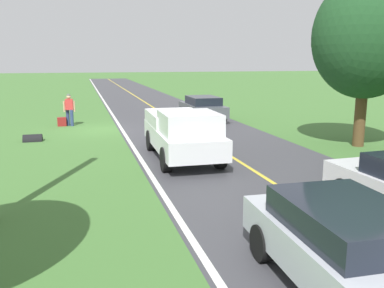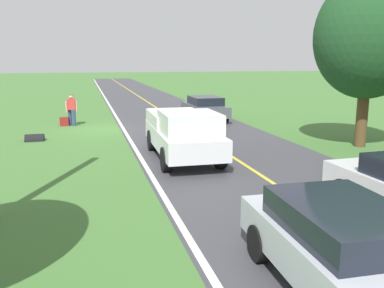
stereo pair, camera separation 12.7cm
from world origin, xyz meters
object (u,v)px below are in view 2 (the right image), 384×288
at_px(sedan_near_oncoming, 205,107).
at_px(hitchhiker_walking, 72,108).
at_px(sedan_ahead_same_lane, 348,250).
at_px(pickup_truck_passing, 184,133).
at_px(tree_far_side_near, 369,37).
at_px(suitcase_carried, 64,122).

bearing_deg(sedan_near_oncoming, hitchhiker_walking, 1.63).
bearing_deg(sedan_ahead_same_lane, hitchhiker_walking, -76.55).
relative_size(hitchhiker_walking, pickup_truck_passing, 0.32).
relative_size(tree_far_side_near, sedan_near_oncoming, 1.56).
height_order(sedan_ahead_same_lane, sedan_near_oncoming, same).
relative_size(suitcase_carried, pickup_truck_passing, 0.09).
bearing_deg(hitchhiker_walking, sedan_ahead_same_lane, 103.45).
distance_m(sedan_ahead_same_lane, sedan_near_oncoming, 18.82).
bearing_deg(sedan_ahead_same_lane, pickup_truck_passing, -88.06).
relative_size(pickup_truck_passing, sedan_ahead_same_lane, 1.22).
relative_size(tree_far_side_near, sedan_ahead_same_lane, 1.54).
distance_m(hitchhiker_walking, suitcase_carried, 0.85).
relative_size(pickup_truck_passing, sedan_near_oncoming, 1.24).
height_order(tree_far_side_near, sedan_near_oncoming, tree_far_side_near).
bearing_deg(pickup_truck_passing, sedan_near_oncoming, -110.48).
distance_m(pickup_truck_passing, sedan_ahead_same_lane, 9.11).
relative_size(suitcase_carried, sedan_ahead_same_lane, 0.11).
distance_m(hitchhiker_walking, pickup_truck_passing, 10.09).
bearing_deg(tree_far_side_near, sedan_ahead_same_lane, 52.58).
xyz_separation_m(suitcase_carried, sedan_ahead_same_lane, (-4.81, 18.26, 0.51)).
distance_m(suitcase_carried, sedan_ahead_same_lane, 18.89).
bearing_deg(sedan_near_oncoming, tree_far_side_near, 114.41).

